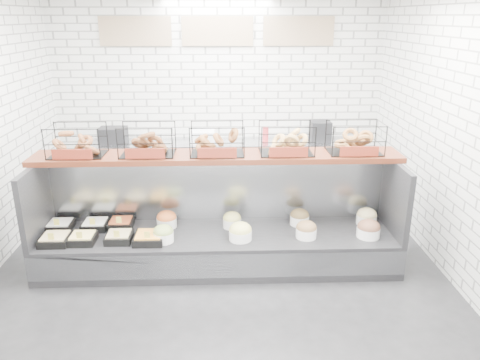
{
  "coord_description": "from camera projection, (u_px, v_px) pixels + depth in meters",
  "views": [
    {
      "loc": [
        0.07,
        -4.49,
        2.71
      ],
      "look_at": [
        0.25,
        0.45,
        0.97
      ],
      "focal_mm": 35.0,
      "sensor_mm": 36.0,
      "label": 1
    }
  ],
  "objects": [
    {
      "name": "ground",
      "position": [
        219.0,
        277.0,
        5.13
      ],
      "size": [
        5.5,
        5.5,
        0.0
      ],
      "primitive_type": "plane",
      "color": "black",
      "rests_on": "ground"
    },
    {
      "name": "display_case",
      "position": [
        218.0,
        236.0,
        5.35
      ],
      "size": [
        4.0,
        0.9,
        1.2
      ],
      "color": "black",
      "rests_on": "ground"
    },
    {
      "name": "prep_counter",
      "position": [
        219.0,
        169.0,
        7.27
      ],
      "size": [
        4.0,
        0.6,
        1.2
      ],
      "color": "#93969B",
      "rests_on": "ground"
    },
    {
      "name": "room_shell",
      "position": [
        216.0,
        80.0,
        5.02
      ],
      "size": [
        5.02,
        5.51,
        3.01
      ],
      "color": "silver",
      "rests_on": "ground"
    },
    {
      "name": "bagel_shelf",
      "position": [
        217.0,
        143.0,
        5.16
      ],
      "size": [
        4.1,
        0.5,
        0.4
      ],
      "color": "#3F180D",
      "rests_on": "display_case"
    }
  ]
}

